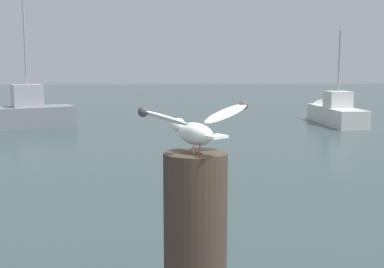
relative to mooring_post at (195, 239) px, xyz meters
The scene contains 4 objects.
mooring_post is the anchor object (origin of this frame).
seagull 0.52m from the mooring_post, 122.80° to the left, with size 0.54×0.41×0.22m.
boat_white 20.86m from the mooring_post, 69.53° to the left, with size 1.33×4.95×4.05m.
boat_grey 19.55m from the mooring_post, 108.82° to the left, with size 5.26×3.40×5.20m.
Camera 1 is at (-1.16, -2.74, 2.59)m, focal length 48.21 mm.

